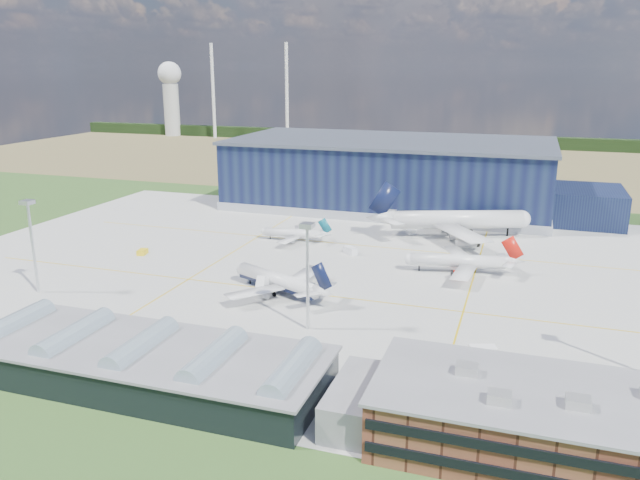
{
  "coord_description": "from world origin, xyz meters",
  "views": [
    {
      "loc": [
        50.91,
        -144.11,
        53.3
      ],
      "look_at": [
        -2.07,
        14.07,
        6.75
      ],
      "focal_mm": 35.0,
      "sensor_mm": 36.0,
      "label": 1
    }
  ],
  "objects_px": {
    "light_mast_center": "(308,259)",
    "airliner_red": "(458,254)",
    "airliner_widebody": "(457,210)",
    "airstair": "(264,288)",
    "gse_cart_b": "(411,232)",
    "airliner_regional": "(293,229)",
    "gse_van_b": "(350,251)",
    "light_mast_west": "(31,231)",
    "hangar": "(397,177)",
    "airliner_navy": "(278,273)",
    "car_b": "(401,384)",
    "gse_tug_a": "(142,252)",
    "ops_building": "(535,420)",
    "gse_tug_b": "(280,348)",
    "gse_van_c": "(483,352)",
    "car_a": "(438,390)"
  },
  "relations": [
    {
      "from": "light_mast_center",
      "to": "airliner_regional",
      "type": "xyz_separation_m",
      "value": [
        -27.63,
        63.34,
        -11.55
      ]
    },
    {
      "from": "hangar",
      "to": "ops_building",
      "type": "xyz_separation_m",
      "value": [
        52.2,
        -154.81,
        -6.82
      ]
    },
    {
      "from": "airstair",
      "to": "light_mast_west",
      "type": "bearing_deg",
      "value": -164.03
    },
    {
      "from": "airliner_widebody",
      "to": "airliner_navy",
      "type": "bearing_deg",
      "value": -137.39
    },
    {
      "from": "light_mast_west",
      "to": "gse_tug_b",
      "type": "distance_m",
      "value": 71.04
    },
    {
      "from": "airliner_red",
      "to": "airliner_widebody",
      "type": "distance_m",
      "value": 37.78
    },
    {
      "from": "airliner_navy",
      "to": "airliner_widebody",
      "type": "distance_m",
      "value": 75.61
    },
    {
      "from": "gse_van_c",
      "to": "airstair",
      "type": "relative_size",
      "value": 0.97
    },
    {
      "from": "airliner_widebody",
      "to": "car_a",
      "type": "bearing_deg",
      "value": -104.87
    },
    {
      "from": "ops_building",
      "to": "gse_van_c",
      "type": "xyz_separation_m",
      "value": [
        -9.13,
        27.85,
        -3.6
      ]
    },
    {
      "from": "light_mast_center",
      "to": "airliner_regional",
      "type": "height_order",
      "value": "light_mast_center"
    },
    {
      "from": "airliner_widebody",
      "to": "airstair",
      "type": "distance_m",
      "value": 78.9
    },
    {
      "from": "hangar",
      "to": "light_mast_west",
      "type": "xyz_separation_m",
      "value": [
        -62.81,
        -124.8,
        3.82
      ]
    },
    {
      "from": "light_mast_west",
      "to": "airliner_widebody",
      "type": "relative_size",
      "value": 0.43
    },
    {
      "from": "ops_building",
      "to": "airliner_widebody",
      "type": "height_order",
      "value": "airliner_widebody"
    },
    {
      "from": "light_mast_west",
      "to": "airliner_red",
      "type": "relative_size",
      "value": 0.72
    },
    {
      "from": "airliner_widebody",
      "to": "gse_tug_b",
      "type": "distance_m",
      "value": 99.84
    },
    {
      "from": "airliner_widebody",
      "to": "airstair",
      "type": "height_order",
      "value": "airliner_widebody"
    },
    {
      "from": "light_mast_center",
      "to": "gse_tug_a",
      "type": "height_order",
      "value": "light_mast_center"
    },
    {
      "from": "airliner_navy",
      "to": "airliner_regional",
      "type": "xyz_separation_m",
      "value": [
        -13.54,
        45.34,
        -1.4
      ]
    },
    {
      "from": "hangar",
      "to": "gse_van_c",
      "type": "bearing_deg",
      "value": -71.26
    },
    {
      "from": "light_mast_center",
      "to": "airliner_red",
      "type": "distance_m",
      "value": 54.95
    },
    {
      "from": "ops_building",
      "to": "airliner_widebody",
      "type": "xyz_separation_m",
      "value": [
        -24.23,
        115.0,
        3.98
      ]
    },
    {
      "from": "car_b",
      "to": "hangar",
      "type": "bearing_deg",
      "value": 29.0
    },
    {
      "from": "airliner_widebody",
      "to": "gse_van_c",
      "type": "relative_size",
      "value": 10.8
    },
    {
      "from": "gse_tug_a",
      "to": "light_mast_center",
      "type": "bearing_deg",
      "value": -40.72
    },
    {
      "from": "light_mast_west",
      "to": "airliner_widebody",
      "type": "distance_m",
      "value": 124.54
    },
    {
      "from": "gse_van_c",
      "to": "car_a",
      "type": "distance_m",
      "value": 16.97
    },
    {
      "from": "ops_building",
      "to": "airliner_red",
      "type": "bearing_deg",
      "value": 104.21
    },
    {
      "from": "hangar",
      "to": "gse_tug_a",
      "type": "height_order",
      "value": "hangar"
    },
    {
      "from": "airliner_widebody",
      "to": "gse_cart_b",
      "type": "distance_m",
      "value": 16.63
    },
    {
      "from": "airliner_regional",
      "to": "gse_cart_b",
      "type": "height_order",
      "value": "airliner_regional"
    },
    {
      "from": "airliner_regional",
      "to": "gse_van_b",
      "type": "xyz_separation_m",
      "value": [
        21.29,
        -8.21,
        -2.82
      ]
    },
    {
      "from": "airliner_red",
      "to": "gse_van_b",
      "type": "relative_size",
      "value": 6.83
    },
    {
      "from": "gse_tug_a",
      "to": "gse_van_c",
      "type": "bearing_deg",
      "value": -32.41
    },
    {
      "from": "airstair",
      "to": "gse_tug_a",
      "type": "bearing_deg",
      "value": 156.79
    },
    {
      "from": "gse_tug_a",
      "to": "car_b",
      "type": "height_order",
      "value": "gse_tug_a"
    },
    {
      "from": "airliner_red",
      "to": "gse_tug_a",
      "type": "xyz_separation_m",
      "value": [
        -89.52,
        -12.27,
        -4.43
      ]
    },
    {
      "from": "airliner_red",
      "to": "gse_cart_b",
      "type": "bearing_deg",
      "value": -72.96
    },
    {
      "from": "gse_tug_a",
      "to": "gse_cart_b",
      "type": "relative_size",
      "value": 1.21
    },
    {
      "from": "gse_van_c",
      "to": "light_mast_center",
      "type": "bearing_deg",
      "value": 67.06
    },
    {
      "from": "gse_tug_a",
      "to": "airliner_red",
      "type": "bearing_deg",
      "value": -4.04
    },
    {
      "from": "airstair",
      "to": "gse_tug_b",
      "type": "bearing_deg",
      "value": -62.06
    },
    {
      "from": "gse_tug_b",
      "to": "car_b",
      "type": "bearing_deg",
      "value": 24.82
    },
    {
      "from": "gse_tug_b",
      "to": "airstair",
      "type": "bearing_deg",
      "value": 157.29
    },
    {
      "from": "hangar",
      "to": "light_mast_center",
      "type": "height_order",
      "value": "hangar"
    },
    {
      "from": "airliner_navy",
      "to": "car_b",
      "type": "relative_size",
      "value": 8.86
    },
    {
      "from": "light_mast_center",
      "to": "airliner_red",
      "type": "relative_size",
      "value": 0.72
    },
    {
      "from": "gse_cart_b",
      "to": "car_a",
      "type": "distance_m",
      "value": 104.15
    },
    {
      "from": "hangar",
      "to": "airliner_widebody",
      "type": "xyz_separation_m",
      "value": [
        27.97,
        -39.8,
        -2.85
      ]
    }
  ]
}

